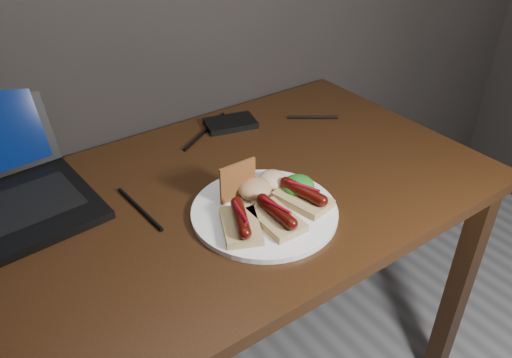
{
  "coord_description": "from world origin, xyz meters",
  "views": [
    {
      "loc": [
        -0.37,
        0.61,
        1.38
      ],
      "look_at": [
        0.12,
        1.29,
        0.82
      ],
      "focal_mm": 35.0,
      "sensor_mm": 36.0,
      "label": 1
    }
  ],
  "objects": [
    {
      "name": "salsa_mound",
      "position": [
        0.13,
        1.31,
        0.78
      ],
      "size": [
        0.07,
        0.07,
        0.04
      ],
      "primitive_type": "ellipsoid",
      "color": "maroon",
      "rests_on": "plate"
    },
    {
      "name": "salad_greens",
      "position": [
        0.21,
        1.27,
        0.78
      ],
      "size": [
        0.07,
        0.07,
        0.04
      ],
      "primitive_type": "ellipsoid",
      "color": "#155110",
      "rests_on": "plate"
    },
    {
      "name": "crispbread",
      "position": [
        0.1,
        1.33,
        0.8
      ],
      "size": [
        0.08,
        0.01,
        0.08
      ],
      "primitive_type": "cube",
      "color": "#9E602B",
      "rests_on": "plate"
    },
    {
      "name": "bread_sausage_center",
      "position": [
        0.11,
        1.21,
        0.78
      ],
      "size": [
        0.07,
        0.12,
        0.04
      ],
      "color": "tan",
      "rests_on": "plate"
    },
    {
      "name": "coleslaw_mound",
      "position": [
        0.18,
        1.32,
        0.78
      ],
      "size": [
        0.06,
        0.06,
        0.04
      ],
      "primitive_type": "ellipsoid",
      "color": "beige",
      "rests_on": "plate"
    },
    {
      "name": "desk",
      "position": [
        0.0,
        1.38,
        0.66
      ],
      "size": [
        1.4,
        0.7,
        0.75
      ],
      "color": "#331C0C",
      "rests_on": "ground"
    },
    {
      "name": "bread_sausage_left",
      "position": [
        0.04,
        1.24,
        0.78
      ],
      "size": [
        0.11,
        0.13,
        0.04
      ],
      "color": "tan",
      "rests_on": "plate"
    },
    {
      "name": "desk_cables",
      "position": [
        0.02,
        1.53,
        0.75
      ],
      "size": [
        1.01,
        0.37,
        0.01
      ],
      "color": "black",
      "rests_on": "desk"
    },
    {
      "name": "bread_sausage_right",
      "position": [
        0.2,
        1.24,
        0.78
      ],
      "size": [
        0.09,
        0.13,
        0.04
      ],
      "color": "tan",
      "rests_on": "plate"
    },
    {
      "name": "hard_drive",
      "position": [
        0.27,
        1.63,
        0.76
      ],
      "size": [
        0.15,
        0.11,
        0.02
      ],
      "primitive_type": "cube",
      "rotation": [
        0.0,
        0.0,
        -0.26
      ],
      "color": "black",
      "rests_on": "desk"
    },
    {
      "name": "plate",
      "position": [
        0.12,
        1.26,
        0.76
      ],
      "size": [
        0.39,
        0.39,
        0.01
      ],
      "primitive_type": "cylinder",
      "rotation": [
        0.0,
        0.0,
        -0.38
      ],
      "color": "white",
      "rests_on": "desk"
    }
  ]
}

